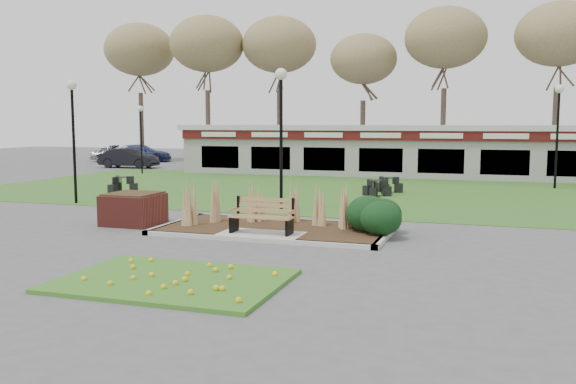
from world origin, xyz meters
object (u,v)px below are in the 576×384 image
(food_pavilion, at_px, (385,150))
(lamp_post_far_left, at_px, (141,124))
(lamp_post_mid_right, at_px, (558,113))
(bistro_set_c, at_px, (376,191))
(car_black, at_px, (129,158))
(car_silver, at_px, (115,154))
(bistro_set_a, at_px, (121,188))
(brick_planter, at_px, (134,209))
(lamp_post_mid_left, at_px, (73,114))
(car_blue, at_px, (142,153))
(lamp_post_near_left, at_px, (281,108))
(park_bench, at_px, (263,215))
(bistro_set_b, at_px, (388,188))

(food_pavilion, xyz_separation_m, lamp_post_far_left, (-14.00, -2.96, 1.46))
(lamp_post_mid_right, bearing_deg, bistro_set_c, -142.15)
(food_pavilion, relative_size, car_black, 6.14)
(bistro_set_c, relative_size, car_silver, 0.33)
(bistro_set_a, bearing_deg, brick_planter, -53.99)
(lamp_post_mid_left, relative_size, car_blue, 1.00)
(car_black, bearing_deg, lamp_post_near_left, -137.03)
(park_bench, bearing_deg, bistro_set_c, 82.75)
(food_pavilion, height_order, car_silver, food_pavilion)
(car_blue, bearing_deg, lamp_post_near_left, -156.15)
(lamp_post_far_left, relative_size, bistro_set_c, 3.26)
(lamp_post_near_left, relative_size, lamp_post_mid_left, 1.05)
(bistro_set_b, height_order, bistro_set_c, bistro_set_b)
(park_bench, height_order, car_black, car_black)
(park_bench, xyz_separation_m, bistro_set_c, (1.26, 9.87, -0.35))
(bistro_set_c, bearing_deg, bistro_set_a, -166.97)
(car_silver, bearing_deg, lamp_post_mid_right, -123.62)
(bistro_set_a, height_order, bistro_set_c, bistro_set_a)
(lamp_post_near_left, height_order, bistro_set_c, lamp_post_near_left)
(bistro_set_a, distance_m, bistro_set_c, 10.79)
(bistro_set_a, bearing_deg, lamp_post_mid_right, 24.46)
(lamp_post_near_left, xyz_separation_m, lamp_post_far_left, (-12.90, 12.02, -0.60))
(food_pavilion, xyz_separation_m, lamp_post_mid_right, (8.55, -4.17, 1.99))
(food_pavilion, relative_size, car_blue, 5.34)
(bistro_set_a, relative_size, bistro_set_c, 1.09)
(car_silver, bearing_deg, brick_planter, -159.38)
(bistro_set_c, bearing_deg, lamp_post_near_left, -114.64)
(brick_planter, bearing_deg, bistro_set_b, 60.72)
(brick_planter, distance_m, lamp_post_mid_right, 19.89)
(lamp_post_mid_left, height_order, car_silver, lamp_post_mid_left)
(car_black, bearing_deg, car_silver, 38.62)
(bistro_set_b, bearing_deg, food_pavilion, 100.21)
(brick_planter, relative_size, lamp_post_far_left, 0.37)
(lamp_post_near_left, relative_size, car_black, 1.21)
(lamp_post_far_left, bearing_deg, car_silver, 131.24)
(food_pavilion, distance_m, bistro_set_b, 8.64)
(brick_planter, height_order, bistro_set_a, brick_planter)
(lamp_post_mid_left, relative_size, bistro_set_a, 3.43)
(lamp_post_mid_right, bearing_deg, lamp_post_far_left, 176.93)
(bistro_set_c, bearing_deg, car_blue, 141.80)
(food_pavilion, xyz_separation_m, car_silver, (-22.33, 6.54, -0.85))
(brick_planter, relative_size, bistro_set_c, 1.21)
(bistro_set_c, distance_m, car_silver, 28.72)
(car_black, bearing_deg, car_blue, 21.60)
(bistro_set_a, relative_size, car_silver, 0.36)
(lamp_post_mid_left, bearing_deg, lamp_post_mid_right, 32.74)
(lamp_post_mid_left, distance_m, bistro_set_b, 13.14)
(park_bench, bearing_deg, car_silver, 130.38)
(park_bench, bearing_deg, food_pavilion, 90.00)
(bistro_set_a, xyz_separation_m, car_silver, (-13.07, 18.81, 0.37))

